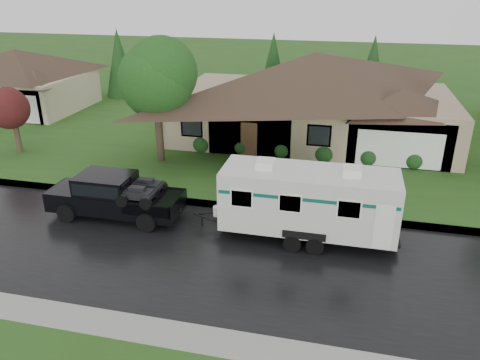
% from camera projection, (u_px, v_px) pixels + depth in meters
% --- Properties ---
extents(ground, '(140.00, 140.00, 0.00)m').
position_uv_depth(ground, '(233.00, 232.00, 20.24)').
color(ground, '#294C17').
rests_on(ground, ground).
extents(road, '(140.00, 8.00, 0.01)m').
position_uv_depth(road, '(221.00, 256.00, 18.45)').
color(road, black).
rests_on(road, ground).
extents(curb, '(140.00, 0.50, 0.15)m').
position_uv_depth(curb, '(244.00, 207.00, 22.22)').
color(curb, gray).
rests_on(curb, ground).
extents(lawn, '(140.00, 26.00, 0.15)m').
position_uv_depth(lawn, '(283.00, 130.00, 33.62)').
color(lawn, '#294C17').
rests_on(lawn, ground).
extents(house_main, '(19.44, 10.80, 6.90)m').
position_uv_depth(house_main, '(317.00, 86.00, 30.71)').
color(house_main, gray).
rests_on(house_main, lawn).
extents(house_far, '(10.80, 8.64, 5.80)m').
position_uv_depth(house_far, '(19.00, 74.00, 37.82)').
color(house_far, tan).
rests_on(house_far, lawn).
extents(tree_left_green, '(4.17, 4.17, 6.90)m').
position_uv_depth(tree_left_green, '(155.00, 79.00, 26.01)').
color(tree_left_green, '#382B1E').
rests_on(tree_left_green, lawn).
extents(tree_red, '(2.50, 2.50, 4.13)m').
position_uv_depth(tree_red, '(12.00, 107.00, 28.02)').
color(tree_red, '#382B1E').
rests_on(tree_red, lawn).
extents(shrub_row, '(13.60, 1.00, 1.00)m').
position_uv_depth(shrub_row, '(303.00, 151.00, 27.88)').
color(shrub_row, '#143814').
rests_on(shrub_row, lawn).
extents(pickup_truck, '(6.06, 2.30, 2.02)m').
position_uv_depth(pickup_truck, '(113.00, 194.00, 21.19)').
color(pickup_truck, black).
rests_on(pickup_truck, ground).
extents(travel_trailer, '(7.47, 2.63, 3.35)m').
position_uv_depth(travel_trailer, '(308.00, 200.00, 19.07)').
color(travel_trailer, silver).
rests_on(travel_trailer, ground).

